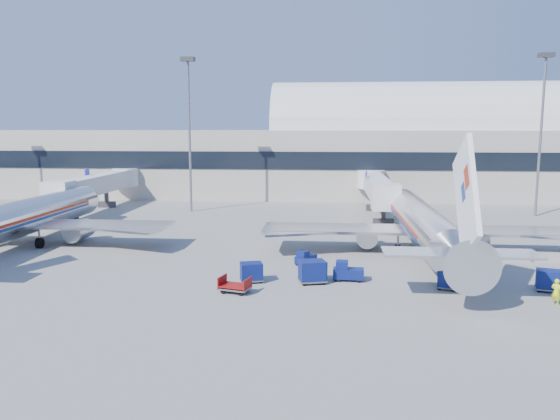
# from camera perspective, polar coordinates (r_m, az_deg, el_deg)

# --- Properties ---
(ground) EXTENTS (260.00, 260.00, 0.00)m
(ground) POSITION_cam_1_polar(r_m,az_deg,el_deg) (51.25, 4.38, -5.46)
(ground) COLOR gray
(ground) RESTS_ON ground
(terminal) EXTENTS (170.00, 28.15, 21.00)m
(terminal) POSITION_cam_1_polar(r_m,az_deg,el_deg) (106.74, -2.54, 5.91)
(terminal) COLOR #B2AA9E
(terminal) RESTS_ON ground
(airliner_main) EXTENTS (32.00, 37.26, 12.07)m
(airliner_main) POSITION_cam_1_polar(r_m,az_deg,el_deg) (55.86, 14.79, -1.49)
(airliner_main) COLOR silver
(airliner_main) RESTS_ON ground
(airliner_mid) EXTENTS (32.00, 37.26, 12.07)m
(airliner_mid) POSITION_cam_1_polar(r_m,az_deg,el_deg) (63.93, -25.56, -0.81)
(airliner_mid) COLOR silver
(airliner_mid) RESTS_ON ground
(jetbridge_near) EXTENTS (4.40, 27.50, 6.25)m
(jetbridge_near) POSITION_cam_1_polar(r_m,az_deg,el_deg) (81.29, 10.06, 2.43)
(jetbridge_near) COLOR silver
(jetbridge_near) RESTS_ON ground
(jetbridge_mid) EXTENTS (4.40, 27.50, 6.25)m
(jetbridge_mid) POSITION_cam_1_polar(r_m,az_deg,el_deg) (88.18, -18.29, 2.60)
(jetbridge_mid) COLOR silver
(jetbridge_mid) RESTS_ON ground
(mast_west) EXTENTS (2.00, 1.20, 22.60)m
(mast_west) POSITION_cam_1_polar(r_m,az_deg,el_deg) (82.36, -9.49, 10.10)
(mast_west) COLOR slate
(mast_west) RESTS_ON ground
(mast_east) EXTENTS (2.00, 1.20, 22.60)m
(mast_east) POSITION_cam_1_polar(r_m,az_deg,el_deg) (85.05, 25.73, 9.33)
(mast_east) COLOR slate
(mast_east) RESTS_ON ground
(barrier_near) EXTENTS (3.00, 0.55, 0.90)m
(barrier_near) POSITION_cam_1_polar(r_m,az_deg,el_deg) (55.89, 23.26, -4.49)
(barrier_near) COLOR #9E9E96
(barrier_near) RESTS_ON ground
(barrier_mid) EXTENTS (3.00, 0.55, 0.90)m
(barrier_mid) POSITION_cam_1_polar(r_m,az_deg,el_deg) (57.01, 26.42, -4.45)
(barrier_mid) COLOR #9E9E96
(barrier_mid) RESTS_ON ground
(tug_lead) EXTENTS (2.55, 1.37, 1.62)m
(tug_lead) POSITION_cam_1_polar(r_m,az_deg,el_deg) (45.31, 7.04, -6.41)
(tug_lead) COLOR #0B1655
(tug_lead) RESTS_ON ground
(tug_right) EXTENTS (2.39, 1.96, 1.39)m
(tug_right) POSITION_cam_1_polar(r_m,az_deg,el_deg) (49.56, 19.26, -5.65)
(tug_right) COLOR #0B1655
(tug_right) RESTS_ON ground
(tug_left) EXTENTS (2.06, 2.32, 1.37)m
(tug_left) POSITION_cam_1_polar(r_m,az_deg,el_deg) (50.10, 2.65, -5.04)
(tug_left) COLOR #0B1655
(tug_left) RESTS_ON ground
(cart_train_a) EXTENTS (2.46, 2.11, 1.86)m
(cart_train_a) POSITION_cam_1_polar(r_m,az_deg,el_deg) (44.20, 3.38, -6.40)
(cart_train_a) COLOR #0B1655
(cart_train_a) RESTS_ON ground
(cart_train_b) EXTENTS (2.43, 2.13, 1.80)m
(cart_train_b) POSITION_cam_1_polar(r_m,az_deg,el_deg) (44.36, 3.49, -6.39)
(cart_train_b) COLOR #0B1655
(cart_train_b) RESTS_ON ground
(cart_train_c) EXTENTS (2.14, 1.86, 1.60)m
(cart_train_c) POSITION_cam_1_polar(r_m,az_deg,el_deg) (44.51, -3.00, -6.47)
(cart_train_c) COLOR #0B1655
(cart_train_c) RESTS_ON ground
(cart_solo_near) EXTENTS (1.98, 1.73, 1.47)m
(cart_solo_near) POSITION_cam_1_polar(r_m,az_deg,el_deg) (44.54, 17.23, -6.94)
(cart_solo_near) COLOR #0B1655
(cart_solo_near) RESTS_ON ground
(cart_solo_far) EXTENTS (2.22, 1.92, 1.66)m
(cart_solo_far) POSITION_cam_1_polar(r_m,az_deg,el_deg) (46.81, 26.28, -6.58)
(cart_solo_far) COLOR #0B1655
(cart_solo_far) RESTS_ON ground
(cart_open_red) EXTENTS (2.57, 2.11, 0.60)m
(cart_open_red) POSITION_cam_1_polar(r_m,az_deg,el_deg) (41.95, -4.69, -8.04)
(cart_open_red) COLOR slate
(cart_open_red) RESTS_ON ground
(ramp_worker) EXTENTS (0.81, 0.80, 1.89)m
(ramp_worker) POSITION_cam_1_polar(r_m,az_deg,el_deg) (43.53, 26.91, -7.63)
(ramp_worker) COLOR #C4D516
(ramp_worker) RESTS_ON ground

